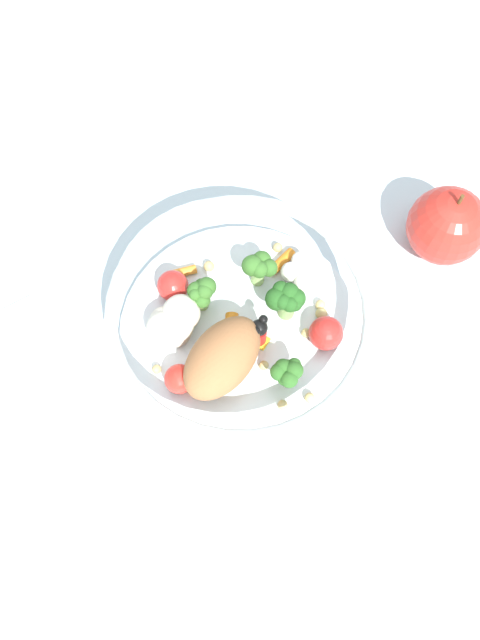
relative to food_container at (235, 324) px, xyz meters
name	(u,v)px	position (x,y,z in m)	size (l,w,h in m)	color
ground_plane	(232,334)	(0.00, 0.00, -0.03)	(2.40, 2.40, 0.00)	silver
food_container	(235,324)	(0.00, 0.00, 0.00)	(0.25, 0.25, 0.07)	white
loose_apple	(447,226)	(-0.08, 0.22, 0.01)	(0.08, 0.08, 0.09)	red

